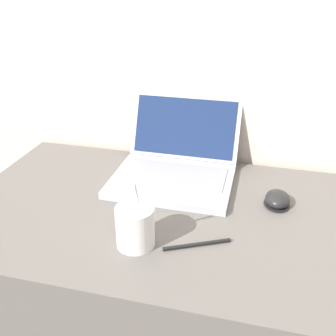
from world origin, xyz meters
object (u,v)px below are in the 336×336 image
(laptop, at_px, (176,163))
(drink_cup, at_px, (135,226))
(computer_mouse, at_px, (277,200))
(pen, at_px, (197,244))

(laptop, bearing_deg, drink_cup, -92.18)
(laptop, xyz_separation_m, computer_mouse, (0.30, -0.10, -0.03))
(pen, bearing_deg, laptop, 111.18)
(laptop, bearing_deg, pen, -68.82)
(laptop, bearing_deg, computer_mouse, -17.68)
(drink_cup, relative_size, pen, 1.22)
(computer_mouse, xyz_separation_m, pen, (-0.18, -0.22, -0.01))
(drink_cup, bearing_deg, pen, 11.27)
(laptop, relative_size, drink_cup, 1.99)
(computer_mouse, distance_m, pen, 0.28)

